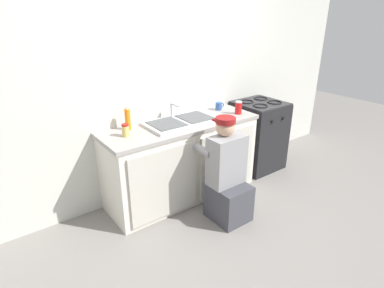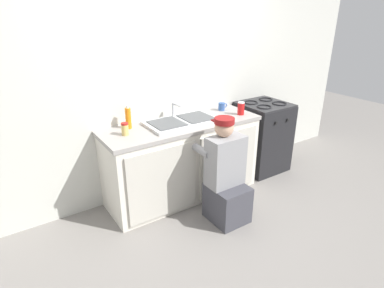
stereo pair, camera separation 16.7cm
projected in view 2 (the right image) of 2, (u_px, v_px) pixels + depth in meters
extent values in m
plane|color=gray|center=(197.00, 205.00, 3.66)|extent=(12.00, 12.00, 0.00)
cube|color=silver|center=(165.00, 86.00, 3.67)|extent=(6.00, 0.10, 2.50)
cube|color=silver|center=(182.00, 162.00, 3.72)|extent=(1.78, 0.60, 0.86)
cube|color=beige|center=(163.00, 183.00, 3.27)|extent=(0.78, 0.02, 0.76)
cube|color=beige|center=(228.00, 163.00, 3.70)|extent=(0.78, 0.02, 0.76)
cube|color=#9E9993|center=(182.00, 125.00, 3.55)|extent=(1.82, 0.62, 0.04)
cube|color=silver|center=(182.00, 122.00, 3.53)|extent=(0.80, 0.44, 0.03)
cube|color=#4C4F51|center=(167.00, 123.00, 3.43)|extent=(0.33, 0.35, 0.01)
cube|color=#4C4F51|center=(196.00, 117.00, 3.62)|extent=(0.33, 0.35, 0.01)
cylinder|color=#B7BABF|center=(173.00, 111.00, 3.65)|extent=(0.02, 0.02, 0.18)
cylinder|color=#B7BABF|center=(177.00, 105.00, 3.55)|extent=(0.02, 0.16, 0.02)
cube|color=black|center=(262.00, 137.00, 4.36)|extent=(0.61, 0.60, 0.91)
cube|color=#262628|center=(265.00, 104.00, 4.18)|extent=(0.59, 0.59, 0.02)
torus|color=black|center=(264.00, 107.00, 4.01)|extent=(0.19, 0.19, 0.02)
torus|color=black|center=(279.00, 103.00, 4.15)|extent=(0.19, 0.19, 0.02)
torus|color=black|center=(251.00, 102.00, 4.20)|extent=(0.19, 0.19, 0.02)
torus|color=black|center=(266.00, 99.00, 4.34)|extent=(0.19, 0.19, 0.02)
cylinder|color=black|center=(276.00, 123.00, 3.95)|extent=(0.04, 0.02, 0.04)
cylinder|color=black|center=(288.00, 120.00, 4.05)|extent=(0.04, 0.02, 0.04)
cube|color=#3F3F47|center=(227.00, 203.00, 3.36)|extent=(0.36, 0.40, 0.40)
cube|color=gray|center=(225.00, 161.00, 3.22)|extent=(0.38, 0.22, 0.52)
sphere|color=tan|center=(224.00, 128.00, 3.12)|extent=(0.19, 0.19, 0.19)
cylinder|color=maroon|center=(224.00, 121.00, 3.09)|extent=(0.20, 0.20, 0.06)
cube|color=maroon|center=(219.00, 120.00, 3.16)|extent=(0.13, 0.09, 0.02)
cylinder|color=gray|center=(200.00, 150.00, 3.25)|extent=(0.08, 0.30, 0.08)
cylinder|color=gray|center=(226.00, 143.00, 3.43)|extent=(0.08, 0.30, 0.08)
cylinder|color=orange|center=(128.00, 118.00, 3.34)|extent=(0.06, 0.06, 0.22)
cylinder|color=white|center=(127.00, 107.00, 3.29)|extent=(0.03, 0.03, 0.03)
cylinder|color=#DBB760|center=(125.00, 130.00, 3.18)|extent=(0.07, 0.07, 0.11)
cylinder|color=#B21E19|center=(125.00, 124.00, 3.16)|extent=(0.07, 0.07, 0.02)
cylinder|color=#335699|center=(222.00, 107.00, 3.96)|extent=(0.08, 0.08, 0.10)
torus|color=#335699|center=(225.00, 105.00, 3.99)|extent=(0.06, 0.01, 0.06)
cylinder|color=red|center=(241.00, 109.00, 3.79)|extent=(0.08, 0.08, 0.14)
cylinder|color=white|center=(241.00, 103.00, 3.76)|extent=(0.08, 0.08, 0.01)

